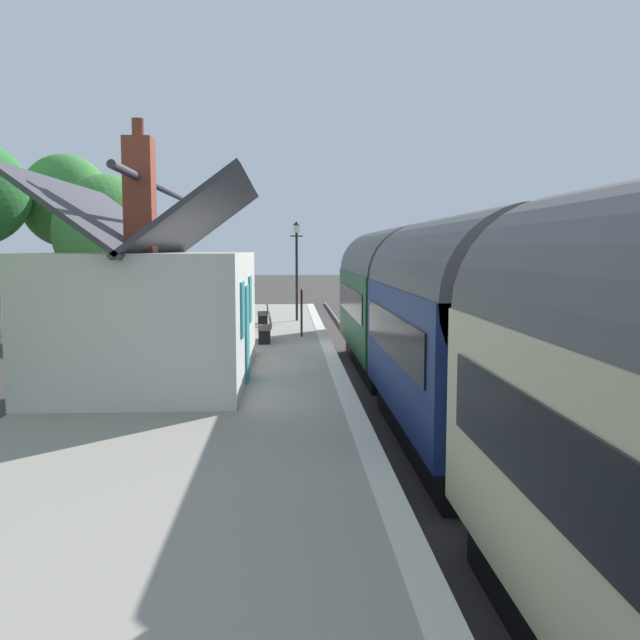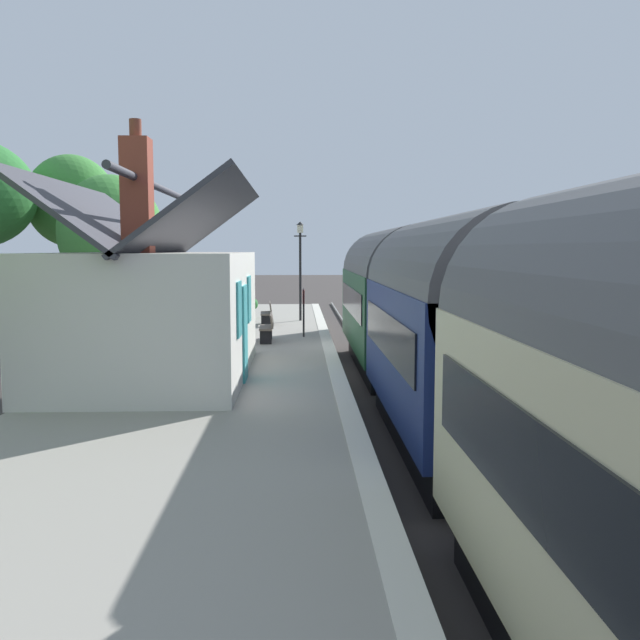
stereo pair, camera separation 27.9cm
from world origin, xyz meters
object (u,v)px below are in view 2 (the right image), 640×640
at_px(station_sign_board, 304,300).
at_px(planter_by_door, 236,327).
at_px(station_building, 156,309).
at_px(tree_mid_background, 111,233).
at_px(tree_far_left, 71,202).
at_px(planter_edge_near, 222,307).
at_px(bench_by_lamp, 268,312).
at_px(bench_mid_platform, 268,327).
at_px(lamp_post_platform, 300,252).
at_px(planter_edge_far, 167,323).
at_px(planter_corner_building, 251,307).
at_px(train, 456,328).

bearing_deg(station_sign_board, planter_by_door, 87.63).
bearing_deg(station_building, tree_mid_background, 18.86).
bearing_deg(tree_far_left, planter_edge_near, -95.88).
bearing_deg(bench_by_lamp, tree_mid_background, 69.80).
distance_m(bench_mid_platform, lamp_post_platform, 6.93).
xyz_separation_m(planter_edge_far, tree_far_left, (7.28, 5.56, 4.72)).
height_order(planter_edge_far, planter_by_door, planter_edge_far).
distance_m(station_building, planter_corner_building, 13.39).
bearing_deg(train, station_sign_board, 15.52).
relative_size(bench_by_lamp, planter_by_door, 1.76).
bearing_deg(bench_mid_platform, station_sign_board, -36.84).
bearing_deg(station_building, tree_far_left, 23.54).
bearing_deg(planter_edge_near, lamp_post_platform, -131.89).
bearing_deg(planter_edge_near, train, -160.59).
bearing_deg(station_sign_board, tree_mid_background, 53.70).
distance_m(bench_by_lamp, planter_edge_far, 3.95).
xyz_separation_m(bench_by_lamp, planter_edge_far, (-1.84, 3.48, -0.18)).
distance_m(planter_corner_building, station_sign_board, 6.44).
bearing_deg(tree_far_left, train, -145.06).
distance_m(station_building, station_sign_board, 8.03).
bearing_deg(bench_by_lamp, station_building, 169.14).
distance_m(train, planter_corner_building, 16.88).
bearing_deg(train, station_building, 65.59).
bearing_deg(lamp_post_platform, train, -169.12).
bearing_deg(planter_by_door, station_building, 171.19).
distance_m(planter_by_door, tree_far_left, 12.84).
bearing_deg(planter_edge_far, planter_edge_near, -10.56).
xyz_separation_m(station_building, lamp_post_platform, (12.23, -3.31, 1.23)).
relative_size(planter_edge_near, station_sign_board, 0.50).
distance_m(lamp_post_platform, tree_mid_background, 7.84).
relative_size(planter_by_door, station_sign_board, 0.51).
xyz_separation_m(train, tree_mid_background, (15.85, 10.65, 2.14)).
xyz_separation_m(bench_mid_platform, tree_far_left, (10.32, 9.28, 4.54)).
bearing_deg(lamp_post_platform, planter_corner_building, 62.96).
bearing_deg(planter_corner_building, tree_mid_background, 92.57).
bearing_deg(tree_far_left, planter_corner_building, -108.76).
xyz_separation_m(bench_by_lamp, planter_by_door, (-3.28, 0.90, -0.18)).
bearing_deg(tree_mid_background, planter_by_door, -135.40).
bearing_deg(planter_by_door, planter_corner_building, -0.78).
relative_size(train, planter_edge_near, 31.81).
distance_m(planter_edge_near, tree_mid_background, 5.84).
relative_size(bench_by_lamp, tree_mid_background, 0.21).
bearing_deg(tree_mid_background, lamp_post_platform, -95.96).
bearing_deg(train, planter_by_door, 26.42).
xyz_separation_m(train, planter_by_door, (10.18, 5.06, -1.11)).
bearing_deg(bench_mid_platform, lamp_post_platform, -9.10).
xyz_separation_m(bench_mid_platform, lamp_post_platform, (6.46, -1.03, 2.29)).
bearing_deg(planter_edge_far, bench_by_lamp, -62.13).
xyz_separation_m(planter_corner_building, station_sign_board, (-6.02, -2.18, 0.71)).
height_order(planter_edge_far, lamp_post_platform, lamp_post_platform).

